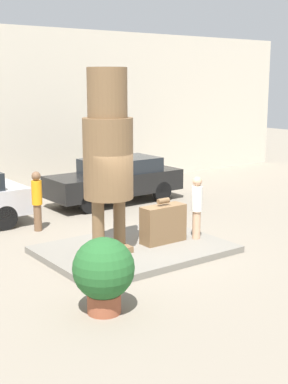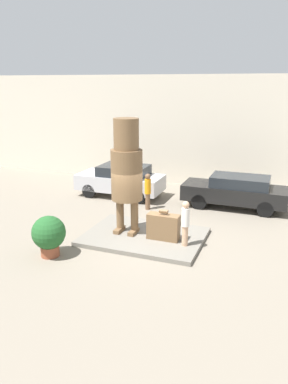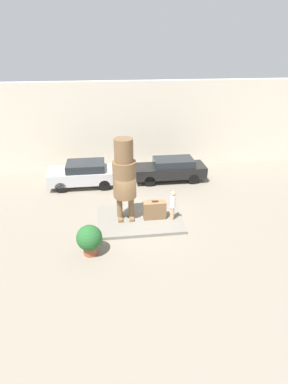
% 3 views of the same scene
% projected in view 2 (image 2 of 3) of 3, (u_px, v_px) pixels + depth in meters
% --- Properties ---
extents(ground_plane, '(60.00, 60.00, 0.00)m').
position_uv_depth(ground_plane, '(144.00, 238.00, 14.01)').
color(ground_plane, gray).
extents(pedestal, '(4.35, 3.18, 0.16)m').
position_uv_depth(pedestal, '(144.00, 236.00, 13.99)').
color(pedestal, slate).
rests_on(pedestal, ground_plane).
extents(building_backdrop, '(28.00, 0.60, 6.04)m').
position_uv_depth(building_backdrop, '(198.00, 131.00, 20.64)').
color(building_backdrop, beige).
rests_on(building_backdrop, ground_plane).
extents(statue_figure, '(1.15, 1.15, 4.26)m').
position_uv_depth(statue_figure, '(127.00, 168.00, 13.54)').
color(statue_figure, brown).
rests_on(statue_figure, pedestal).
extents(giant_suitcase, '(1.16, 0.45, 1.13)m').
position_uv_depth(giant_suitcase, '(163.00, 227.00, 13.45)').
color(giant_suitcase, brown).
rests_on(giant_suitcase, pedestal).
extents(tourist, '(0.27, 0.27, 1.61)m').
position_uv_depth(tourist, '(185.00, 222.00, 12.79)').
color(tourist, tan).
rests_on(tourist, pedestal).
extents(parked_car_silver, '(4.33, 1.89, 1.61)m').
position_uv_depth(parked_car_silver, '(121.00, 180.00, 19.00)').
color(parked_car_silver, '#B7B7BC').
rests_on(parked_car_silver, ground_plane).
extents(parked_car_black, '(4.70, 1.71, 1.53)m').
position_uv_depth(parked_car_black, '(235.00, 191.00, 17.18)').
color(parked_car_black, black).
rests_on(parked_car_black, ground_plane).
extents(planter_pot, '(1.13, 1.13, 1.40)m').
position_uv_depth(planter_pot, '(49.00, 234.00, 12.40)').
color(planter_pot, brown).
rests_on(planter_pot, ground_plane).
extents(worker_hivis, '(0.29, 0.29, 1.68)m').
position_uv_depth(worker_hivis, '(148.00, 190.00, 16.97)').
color(worker_hivis, brown).
rests_on(worker_hivis, ground_plane).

